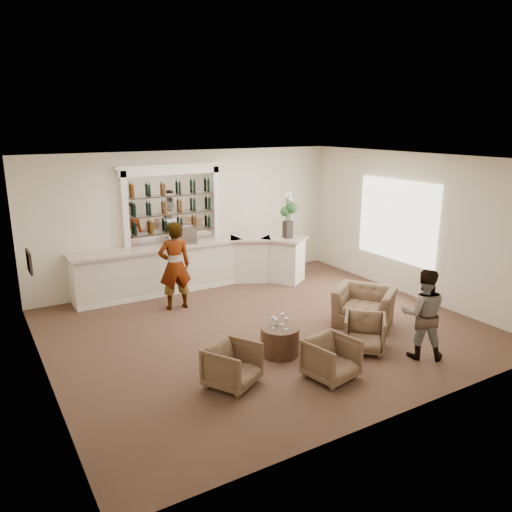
# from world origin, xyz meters

# --- Properties ---
(ground) EXTENTS (8.00, 8.00, 0.00)m
(ground) POSITION_xyz_m (0.00, 0.00, 0.00)
(ground) COLOR brown
(ground) RESTS_ON ground
(room_shell) EXTENTS (8.04, 7.02, 3.32)m
(room_shell) POSITION_xyz_m (0.16, 0.71, 2.34)
(room_shell) COLOR beige
(room_shell) RESTS_ON ground
(bar_counter) EXTENTS (5.72, 1.80, 1.14)m
(bar_counter) POSITION_xyz_m (-0.16, 3.00, 0.57)
(bar_counter) COLOR white
(bar_counter) RESTS_ON ground
(back_bar_alcove) EXTENTS (2.64, 0.25, 3.00)m
(back_bar_alcove) POSITION_xyz_m (-0.50, 3.41, 2.03)
(back_bar_alcove) COLOR white
(back_bar_alcove) RESTS_ON ground
(cocktail_table) EXTENTS (0.68, 0.68, 0.50)m
(cocktail_table) POSITION_xyz_m (-0.36, -1.08, 0.25)
(cocktail_table) COLOR #4E2F21
(cocktail_table) RESTS_ON ground
(sommelier) EXTENTS (0.75, 0.54, 1.93)m
(sommelier) POSITION_xyz_m (-1.07, 1.96, 0.96)
(sommelier) COLOR gray
(sommelier) RESTS_ON ground
(guest) EXTENTS (0.97, 0.95, 1.58)m
(guest) POSITION_xyz_m (1.68, -2.40, 0.79)
(guest) COLOR gray
(guest) RESTS_ON ground
(armchair_left) EXTENTS (0.99, 1.00, 0.67)m
(armchair_left) POSITION_xyz_m (-1.58, -1.61, 0.34)
(armchair_left) COLOR brown
(armchair_left) RESTS_ON ground
(armchair_center) EXTENTS (0.84, 0.86, 0.67)m
(armchair_center) POSITION_xyz_m (-0.13, -2.21, 0.33)
(armchair_center) COLOR brown
(armchair_center) RESTS_ON ground
(armchair_right) EXTENTS (1.01, 1.01, 0.66)m
(armchair_right) POSITION_xyz_m (1.01, -1.73, 0.33)
(armchair_right) COLOR brown
(armchair_right) RESTS_ON ground
(armchair_far) EXTENTS (1.47, 1.50, 0.74)m
(armchair_far) POSITION_xyz_m (1.85, -0.80, 0.37)
(armchair_far) COLOR brown
(armchair_far) RESTS_ON ground
(espresso_machine) EXTENTS (0.52, 0.46, 0.41)m
(espresso_machine) POSITION_xyz_m (-0.37, 3.01, 1.35)
(espresso_machine) COLOR #BBBBC0
(espresso_machine) RESTS_ON bar_counter
(flower_vase) EXTENTS (0.30, 0.30, 1.14)m
(flower_vase) POSITION_xyz_m (2.09, 2.30, 1.78)
(flower_vase) COLOR black
(flower_vase) RESTS_ON bar_counter
(wine_glass_bar_left) EXTENTS (0.07, 0.07, 0.21)m
(wine_glass_bar_left) POSITION_xyz_m (-0.75, 3.02, 1.25)
(wine_glass_bar_left) COLOR white
(wine_glass_bar_left) RESTS_ON bar_counter
(wine_glass_bar_right) EXTENTS (0.07, 0.07, 0.21)m
(wine_glass_bar_right) POSITION_xyz_m (-0.10, 2.99, 1.25)
(wine_glass_bar_right) COLOR white
(wine_glass_bar_right) RESTS_ON bar_counter
(wine_glass_tbl_a) EXTENTS (0.07, 0.07, 0.21)m
(wine_glass_tbl_a) POSITION_xyz_m (-0.48, -1.05, 0.60)
(wine_glass_tbl_a) COLOR white
(wine_glass_tbl_a) RESTS_ON cocktail_table
(wine_glass_tbl_b) EXTENTS (0.07, 0.07, 0.21)m
(wine_glass_tbl_b) POSITION_xyz_m (-0.26, -1.00, 0.60)
(wine_glass_tbl_b) COLOR white
(wine_glass_tbl_b) RESTS_ON cocktail_table
(wine_glass_tbl_c) EXTENTS (0.07, 0.07, 0.21)m
(wine_glass_tbl_c) POSITION_xyz_m (-0.32, -1.21, 0.60)
(wine_glass_tbl_c) COLOR white
(wine_glass_tbl_c) RESTS_ON cocktail_table
(napkin_holder) EXTENTS (0.08, 0.08, 0.12)m
(napkin_holder) POSITION_xyz_m (-0.38, -0.94, 0.56)
(napkin_holder) COLOR silver
(napkin_holder) RESTS_ON cocktail_table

